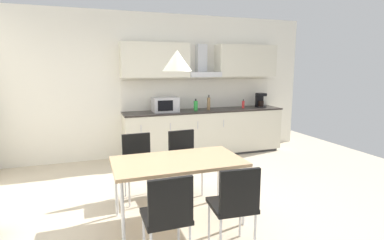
{
  "coord_description": "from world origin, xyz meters",
  "views": [
    {
      "loc": [
        -1.19,
        -3.41,
        1.75
      ],
      "look_at": [
        0.23,
        0.64,
        1.0
      ],
      "focal_mm": 28.0,
      "sensor_mm": 36.0,
      "label": 1
    }
  ],
  "objects_px": {
    "microwave": "(165,105)",
    "chair_far_left": "(138,160)",
    "chair_near_left": "(168,212)",
    "pendant_lamp": "(177,61)",
    "chair_near_right": "(235,201)",
    "chair_far_right": "(184,155)",
    "dining_table": "(178,164)",
    "bottle_green": "(196,105)",
    "bottle_red": "(243,104)",
    "coffee_maker": "(260,100)",
    "bottle_brown": "(209,103)"
  },
  "relations": [
    {
      "from": "chair_far_right",
      "to": "chair_near_right",
      "type": "bearing_deg",
      "value": -90.04
    },
    {
      "from": "dining_table",
      "to": "chair_far_left",
      "type": "xyz_separation_m",
      "value": [
        -0.33,
        0.78,
        -0.15
      ]
    },
    {
      "from": "bottle_red",
      "to": "dining_table",
      "type": "relative_size",
      "value": 0.13
    },
    {
      "from": "microwave",
      "to": "chair_far_left",
      "type": "distance_m",
      "value": 1.91
    },
    {
      "from": "bottle_green",
      "to": "pendant_lamp",
      "type": "distance_m",
      "value": 2.79
    },
    {
      "from": "chair_near_left",
      "to": "chair_near_right",
      "type": "xyz_separation_m",
      "value": [
        0.64,
        0.0,
        0.0
      ]
    },
    {
      "from": "bottle_brown",
      "to": "dining_table",
      "type": "distance_m",
      "value": 2.81
    },
    {
      "from": "bottle_brown",
      "to": "chair_far_left",
      "type": "xyz_separation_m",
      "value": [
        -1.7,
        -1.64,
        -0.51
      ]
    },
    {
      "from": "chair_near_left",
      "to": "pendant_lamp",
      "type": "relative_size",
      "value": 2.72
    },
    {
      "from": "microwave",
      "to": "pendant_lamp",
      "type": "height_order",
      "value": "pendant_lamp"
    },
    {
      "from": "bottle_brown",
      "to": "chair_far_left",
      "type": "bearing_deg",
      "value": -136.04
    },
    {
      "from": "coffee_maker",
      "to": "pendant_lamp",
      "type": "distance_m",
      "value": 3.65
    },
    {
      "from": "pendant_lamp",
      "to": "bottle_red",
      "type": "bearing_deg",
      "value": 48.27
    },
    {
      "from": "chair_far_right",
      "to": "bottle_red",
      "type": "bearing_deg",
      "value": 41.68
    },
    {
      "from": "chair_near_left",
      "to": "dining_table",
      "type": "bearing_deg",
      "value": 67.43
    },
    {
      "from": "bottle_green",
      "to": "bottle_red",
      "type": "bearing_deg",
      "value": -1.02
    },
    {
      "from": "bottle_brown",
      "to": "pendant_lamp",
      "type": "xyz_separation_m",
      "value": [
        -1.37,
        -2.42,
        0.78
      ]
    },
    {
      "from": "microwave",
      "to": "bottle_brown",
      "type": "distance_m",
      "value": 0.9
    },
    {
      "from": "chair_near_right",
      "to": "chair_far_left",
      "type": "bearing_deg",
      "value": 112.47
    },
    {
      "from": "bottle_green",
      "to": "chair_near_left",
      "type": "height_order",
      "value": "bottle_green"
    },
    {
      "from": "chair_near_left",
      "to": "pendant_lamp",
      "type": "xyz_separation_m",
      "value": [
        0.32,
        0.78,
        1.29
      ]
    },
    {
      "from": "coffee_maker",
      "to": "chair_near_left",
      "type": "height_order",
      "value": "coffee_maker"
    },
    {
      "from": "chair_near_left",
      "to": "chair_near_right",
      "type": "distance_m",
      "value": 0.64
    },
    {
      "from": "bottle_green",
      "to": "dining_table",
      "type": "xyz_separation_m",
      "value": [
        -1.1,
        -2.43,
        -0.33
      ]
    },
    {
      "from": "dining_table",
      "to": "chair_near_left",
      "type": "height_order",
      "value": "chair_near_left"
    },
    {
      "from": "chair_near_right",
      "to": "pendant_lamp",
      "type": "height_order",
      "value": "pendant_lamp"
    },
    {
      "from": "chair_far_left",
      "to": "chair_far_right",
      "type": "xyz_separation_m",
      "value": [
        0.65,
        -0.0,
        0.0
      ]
    },
    {
      "from": "dining_table",
      "to": "chair_far_left",
      "type": "height_order",
      "value": "chair_far_left"
    },
    {
      "from": "chair_far_right",
      "to": "dining_table",
      "type": "bearing_deg",
      "value": -112.25
    },
    {
      "from": "dining_table",
      "to": "chair_near_left",
      "type": "distance_m",
      "value": 0.86
    },
    {
      "from": "chair_near_left",
      "to": "pendant_lamp",
      "type": "distance_m",
      "value": 1.54
    },
    {
      "from": "microwave",
      "to": "chair_near_left",
      "type": "relative_size",
      "value": 0.55
    },
    {
      "from": "coffee_maker",
      "to": "chair_near_left",
      "type": "xyz_separation_m",
      "value": [
        -2.91,
        -3.24,
        -0.53
      ]
    },
    {
      "from": "chair_far_left",
      "to": "pendant_lamp",
      "type": "distance_m",
      "value": 1.55
    },
    {
      "from": "coffee_maker",
      "to": "bottle_brown",
      "type": "distance_m",
      "value": 1.21
    },
    {
      "from": "microwave",
      "to": "coffee_maker",
      "type": "distance_m",
      "value": 2.11
    },
    {
      "from": "coffee_maker",
      "to": "bottle_red",
      "type": "height_order",
      "value": "coffee_maker"
    },
    {
      "from": "dining_table",
      "to": "bottle_brown",
      "type": "bearing_deg",
      "value": 60.44
    },
    {
      "from": "chair_near_left",
      "to": "chair_far_left",
      "type": "relative_size",
      "value": 1.0
    },
    {
      "from": "dining_table",
      "to": "chair_far_left",
      "type": "relative_size",
      "value": 1.66
    },
    {
      "from": "microwave",
      "to": "chair_near_right",
      "type": "relative_size",
      "value": 0.55
    },
    {
      "from": "chair_near_left",
      "to": "chair_far_left",
      "type": "height_order",
      "value": "same"
    },
    {
      "from": "bottle_brown",
      "to": "chair_near_right",
      "type": "bearing_deg",
      "value": -108.22
    },
    {
      "from": "chair_near_right",
      "to": "chair_far_right",
      "type": "bearing_deg",
      "value": 89.96
    },
    {
      "from": "chair_far_left",
      "to": "pendant_lamp",
      "type": "xyz_separation_m",
      "value": [
        0.33,
        -0.78,
        1.29
      ]
    },
    {
      "from": "microwave",
      "to": "chair_far_left",
      "type": "bearing_deg",
      "value": -115.99
    },
    {
      "from": "bottle_red",
      "to": "chair_far_right",
      "type": "distance_m",
      "value": 2.49
    },
    {
      "from": "chair_far_left",
      "to": "bottle_brown",
      "type": "bearing_deg",
      "value": 43.96
    },
    {
      "from": "microwave",
      "to": "dining_table",
      "type": "distance_m",
      "value": 2.51
    },
    {
      "from": "dining_table",
      "to": "chair_near_left",
      "type": "bearing_deg",
      "value": -112.57
    }
  ]
}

